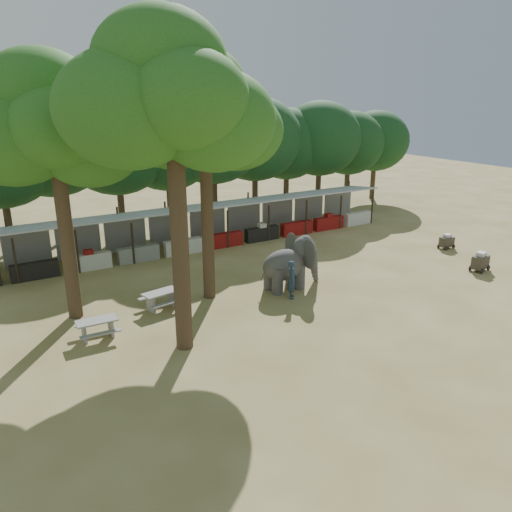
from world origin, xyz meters
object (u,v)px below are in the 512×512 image
elephant (291,263)px  picnic_table_near (97,326)px  yard_tree_left (48,123)px  yard_tree_back (199,112)px  picnic_table_far (161,298)px  handler (292,279)px  cart_back (447,241)px  cart_front (480,262)px  yard_tree_center (167,96)px

elephant → picnic_table_near: elephant is taller
yard_tree_left → yard_tree_back: yard_tree_back is taller
yard_tree_left → picnic_table_far: bearing=-19.5°
yard_tree_left → elephant: (10.19, -2.17, -6.91)m
yard_tree_left → elephant: 12.50m
yard_tree_left → picnic_table_far: 8.60m
yard_tree_left → handler: size_ratio=5.95×
yard_tree_left → cart_back: yard_tree_left is taller
cart_front → picnic_table_far: bearing=155.4°
elephant → picnic_table_near: 9.79m
picnic_table_far → cart_back: size_ratio=1.93×
yard_tree_left → handler: bearing=-19.4°
elephant → handler: (-0.74, -1.15, -0.37)m
elephant → cart_back: bearing=1.4°
picnic_table_far → cart_front: size_ratio=1.54×
cart_front → cart_back: bearing=52.9°
yard_tree_center → yard_tree_back: 5.04m
picnic_table_far → yard_tree_left: bearing=150.1°
cart_back → yard_tree_left: bearing=175.9°
handler → picnic_table_near: (-9.00, 0.58, -0.41)m
yard_tree_left → yard_tree_back: (6.00, -1.00, 0.34)m
picnic_table_near → cart_back: bearing=4.5°
yard_tree_back → cart_back: size_ratio=11.89×
elephant → cart_front: bearing=-18.4°
yard_tree_back → cart_front: size_ratio=9.46×
yard_tree_back → elephant: size_ratio=3.39×
elephant → picnic_table_far: bearing=171.8°
yard_tree_left → picnic_table_near: 8.17m
yard_tree_back → cart_back: 18.27m
yard_tree_back → picnic_table_far: 8.35m
yard_tree_center → picnic_table_far: 9.46m
yard_tree_center → cart_back: 21.49m
picnic_table_far → handler: bearing=-29.6°
yard_tree_left → picnic_table_far: (3.66, -1.30, -7.67)m
cart_back → yard_tree_back: bearing=177.7°
yard_tree_center → picnic_table_far: (0.66, 3.70, -8.68)m
picnic_table_near → yard_tree_back: bearing=19.4°
handler → cart_front: (11.07, -2.17, -0.40)m
yard_tree_left → picnic_table_near: (0.45, -2.75, -7.69)m
yard_tree_back → picnic_table_near: bearing=-162.5°
yard_tree_back → picnic_table_near: 9.92m
yard_tree_back → cart_back: bearing=-2.7°
yard_tree_left → elephant: bearing=-12.1°
yard_tree_left → picnic_table_near: size_ratio=6.82×
elephant → cart_front: size_ratio=2.79×
yard_tree_center → cart_back: yard_tree_center is taller
picnic_table_near → cart_back: (21.91, 0.98, -0.05)m
yard_tree_center → picnic_table_near: (-2.55, 2.26, -8.69)m
yard_tree_left → handler: (9.45, -3.32, -7.27)m
elephant → yard_tree_left: bearing=167.4°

